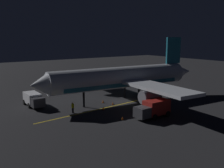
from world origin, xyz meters
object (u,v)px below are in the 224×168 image
(ground_crew_worker, at_px, (73,108))
(traffic_cone_far, at_px, (122,118))
(baggage_truck, at_px, (33,100))
(airliner, at_px, (124,78))
(traffic_cone_near_left, at_px, (103,102))
(traffic_cone_under_wing, at_px, (113,103))
(catering_truck, at_px, (154,109))
(traffic_cone_near_right, at_px, (103,108))

(ground_crew_worker, relative_size, traffic_cone_far, 3.16)
(baggage_truck, bearing_deg, airliner, -111.93)
(airliner, height_order, traffic_cone_near_left, airliner)
(traffic_cone_under_wing, bearing_deg, catering_truck, -175.68)
(traffic_cone_under_wing, xyz_separation_m, traffic_cone_far, (-7.74, 3.77, 0.00))
(traffic_cone_near_left, distance_m, traffic_cone_far, 10.32)
(traffic_cone_near_left, bearing_deg, traffic_cone_under_wing, -162.33)
(traffic_cone_near_right, height_order, traffic_cone_far, same)
(airliner, distance_m, ground_crew_worker, 11.79)
(baggage_truck, height_order, traffic_cone_far, baggage_truck)
(baggage_truck, height_order, catering_truck, catering_truck)
(baggage_truck, distance_m, ground_crew_worker, 8.38)
(airliner, distance_m, traffic_cone_near_right, 8.00)
(catering_truck, distance_m, traffic_cone_far, 4.90)
(ground_crew_worker, xyz_separation_m, traffic_cone_near_left, (2.63, -7.35, -0.64))
(ground_crew_worker, distance_m, traffic_cone_near_left, 7.83)
(ground_crew_worker, relative_size, traffic_cone_near_right, 3.16)
(traffic_cone_under_wing, bearing_deg, traffic_cone_far, 154.05)
(traffic_cone_far, bearing_deg, ground_crew_worker, 30.52)
(airliner, distance_m, traffic_cone_far, 11.88)
(traffic_cone_under_wing, bearing_deg, ground_crew_worker, 93.80)
(airliner, relative_size, traffic_cone_near_left, 61.93)
(airliner, xyz_separation_m, traffic_cone_near_right, (-2.79, 6.29, -4.07))
(baggage_truck, relative_size, catering_truck, 1.02)
(baggage_truck, xyz_separation_m, ground_crew_worker, (-7.52, -3.68, -0.29))
(catering_truck, bearing_deg, ground_crew_worker, 44.46)
(baggage_truck, bearing_deg, traffic_cone_near_right, -135.69)
(airliner, distance_m, catering_truck, 11.14)
(traffic_cone_near_right, bearing_deg, traffic_cone_far, 173.99)
(airliner, relative_size, ground_crew_worker, 19.58)
(catering_truck, xyz_separation_m, traffic_cone_near_left, (11.53, 1.38, -1.05))
(baggage_truck, xyz_separation_m, traffic_cone_near_left, (-4.89, -11.03, -0.93))
(airliner, xyz_separation_m, catering_truck, (-10.44, 2.44, -3.02))
(airliner, bearing_deg, baggage_truck, 68.07)
(traffic_cone_near_left, bearing_deg, traffic_cone_near_right, 147.44)
(catering_truck, distance_m, ground_crew_worker, 12.47)
(ground_crew_worker, height_order, traffic_cone_under_wing, ground_crew_worker)
(airliner, distance_m, traffic_cone_near_left, 5.69)
(catering_truck, bearing_deg, traffic_cone_far, 69.38)
(ground_crew_worker, xyz_separation_m, traffic_cone_far, (-7.21, -4.25, -0.64))
(traffic_cone_near_left, relative_size, traffic_cone_under_wing, 1.00)
(baggage_truck, distance_m, traffic_cone_under_wing, 13.66)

